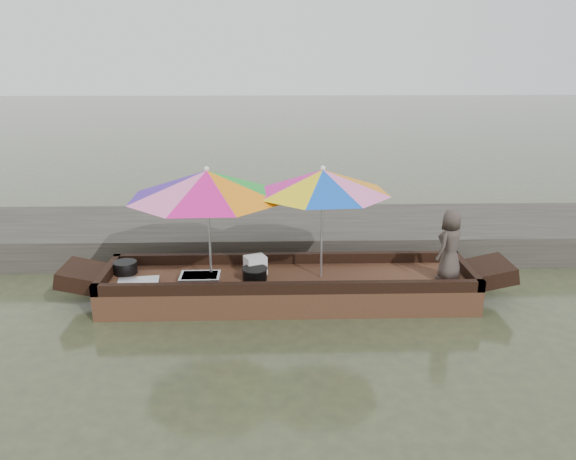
{
  "coord_description": "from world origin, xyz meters",
  "views": [
    {
      "loc": [
        -0.21,
        -7.17,
        3.3
      ],
      "look_at": [
        0.0,
        0.1,
        1.0
      ],
      "focal_mm": 35.0,
      "sensor_mm": 36.0,
      "label": 1
    }
  ],
  "objects_px": {
    "tray_crayfish": "(200,278)",
    "tray_scallop": "(138,284)",
    "cooking_pot": "(125,268)",
    "umbrella_stern": "(322,223)",
    "boat_hull": "(288,289)",
    "charcoal_grill": "(255,274)",
    "supply_bag": "(255,265)",
    "vendor": "(450,245)",
    "umbrella_bow": "(209,224)"
  },
  "relations": [
    {
      "from": "supply_bag",
      "to": "umbrella_stern",
      "type": "bearing_deg",
      "value": -8.75
    },
    {
      "from": "vendor",
      "to": "cooking_pot",
      "type": "bearing_deg",
      "value": -48.04
    },
    {
      "from": "boat_hull",
      "to": "tray_crayfish",
      "type": "relative_size",
      "value": 9.43
    },
    {
      "from": "cooking_pot",
      "to": "charcoal_grill",
      "type": "distance_m",
      "value": 1.84
    },
    {
      "from": "cooking_pot",
      "to": "supply_bag",
      "type": "xyz_separation_m",
      "value": [
        1.82,
        -0.07,
        0.04
      ]
    },
    {
      "from": "cooking_pot",
      "to": "boat_hull",
      "type": "bearing_deg",
      "value": -5.23
    },
    {
      "from": "cooking_pot",
      "to": "umbrella_stern",
      "type": "bearing_deg",
      "value": -4.37
    },
    {
      "from": "tray_scallop",
      "to": "supply_bag",
      "type": "xyz_separation_m",
      "value": [
        1.54,
        0.38,
        0.1
      ]
    },
    {
      "from": "supply_bag",
      "to": "charcoal_grill",
      "type": "bearing_deg",
      "value": -90.54
    },
    {
      "from": "tray_scallop",
      "to": "umbrella_bow",
      "type": "height_order",
      "value": "umbrella_bow"
    },
    {
      "from": "boat_hull",
      "to": "tray_crayfish",
      "type": "height_order",
      "value": "tray_crayfish"
    },
    {
      "from": "charcoal_grill",
      "to": "vendor",
      "type": "height_order",
      "value": "vendor"
    },
    {
      "from": "charcoal_grill",
      "to": "umbrella_bow",
      "type": "distance_m",
      "value": 0.92
    },
    {
      "from": "boat_hull",
      "to": "tray_scallop",
      "type": "relative_size",
      "value": 9.43
    },
    {
      "from": "tray_crayfish",
      "to": "tray_scallop",
      "type": "distance_m",
      "value": 0.81
    },
    {
      "from": "vendor",
      "to": "umbrella_stern",
      "type": "height_order",
      "value": "umbrella_stern"
    },
    {
      "from": "boat_hull",
      "to": "charcoal_grill",
      "type": "distance_m",
      "value": 0.53
    },
    {
      "from": "cooking_pot",
      "to": "supply_bag",
      "type": "bearing_deg",
      "value": -2.16
    },
    {
      "from": "boat_hull",
      "to": "umbrella_bow",
      "type": "xyz_separation_m",
      "value": [
        -1.06,
        0.0,
        0.95
      ]
    },
    {
      "from": "boat_hull",
      "to": "vendor",
      "type": "height_order",
      "value": "vendor"
    },
    {
      "from": "umbrella_bow",
      "to": "umbrella_stern",
      "type": "xyz_separation_m",
      "value": [
        1.51,
        0.0,
        0.0
      ]
    },
    {
      "from": "cooking_pot",
      "to": "umbrella_bow",
      "type": "xyz_separation_m",
      "value": [
        1.22,
        -0.21,
        0.69
      ]
    },
    {
      "from": "supply_bag",
      "to": "vendor",
      "type": "relative_size",
      "value": 0.29
    },
    {
      "from": "boat_hull",
      "to": "charcoal_grill",
      "type": "relative_size",
      "value": 15.31
    },
    {
      "from": "charcoal_grill",
      "to": "umbrella_stern",
      "type": "height_order",
      "value": "umbrella_stern"
    },
    {
      "from": "charcoal_grill",
      "to": "vendor",
      "type": "distance_m",
      "value": 2.67
    },
    {
      "from": "boat_hull",
      "to": "charcoal_grill",
      "type": "xyz_separation_m",
      "value": [
        -0.46,
        -0.08,
        0.25
      ]
    },
    {
      "from": "tray_scallop",
      "to": "umbrella_bow",
      "type": "bearing_deg",
      "value": 14.48
    },
    {
      "from": "boat_hull",
      "to": "umbrella_bow",
      "type": "distance_m",
      "value": 1.42
    },
    {
      "from": "boat_hull",
      "to": "tray_crayfish",
      "type": "distance_m",
      "value": 1.22
    },
    {
      "from": "tray_scallop",
      "to": "cooking_pot",
      "type": "bearing_deg",
      "value": 121.28
    },
    {
      "from": "tray_crayfish",
      "to": "umbrella_bow",
      "type": "height_order",
      "value": "umbrella_bow"
    },
    {
      "from": "umbrella_bow",
      "to": "tray_scallop",
      "type": "bearing_deg",
      "value": -165.52
    },
    {
      "from": "boat_hull",
      "to": "umbrella_bow",
      "type": "relative_size",
      "value": 2.38
    },
    {
      "from": "tray_crayfish",
      "to": "charcoal_grill",
      "type": "xyz_separation_m",
      "value": [
        0.74,
        0.03,
        0.03
      ]
    },
    {
      "from": "tray_crayfish",
      "to": "umbrella_bow",
      "type": "relative_size",
      "value": 0.25
    },
    {
      "from": "charcoal_grill",
      "to": "supply_bag",
      "type": "bearing_deg",
      "value": 89.46
    },
    {
      "from": "cooking_pot",
      "to": "charcoal_grill",
      "type": "bearing_deg",
      "value": -8.96
    },
    {
      "from": "boat_hull",
      "to": "vendor",
      "type": "distance_m",
      "value": 2.28
    },
    {
      "from": "charcoal_grill",
      "to": "umbrella_stern",
      "type": "distance_m",
      "value": 1.15
    },
    {
      "from": "boat_hull",
      "to": "tray_scallop",
      "type": "bearing_deg",
      "value": -173.06
    },
    {
      "from": "charcoal_grill",
      "to": "umbrella_stern",
      "type": "bearing_deg",
      "value": 4.91
    },
    {
      "from": "tray_crayfish",
      "to": "charcoal_grill",
      "type": "relative_size",
      "value": 1.62
    },
    {
      "from": "boat_hull",
      "to": "supply_bag",
      "type": "height_order",
      "value": "supply_bag"
    },
    {
      "from": "tray_crayfish",
      "to": "vendor",
      "type": "bearing_deg",
      "value": -0.25
    },
    {
      "from": "cooking_pot",
      "to": "tray_scallop",
      "type": "bearing_deg",
      "value": -58.72
    },
    {
      "from": "supply_bag",
      "to": "umbrella_stern",
      "type": "height_order",
      "value": "umbrella_stern"
    },
    {
      "from": "umbrella_stern",
      "to": "supply_bag",
      "type": "bearing_deg",
      "value": 171.25
    },
    {
      "from": "umbrella_bow",
      "to": "tray_crayfish",
      "type": "bearing_deg",
      "value": -141.69
    },
    {
      "from": "cooking_pot",
      "to": "tray_scallop",
      "type": "height_order",
      "value": "cooking_pot"
    }
  ]
}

